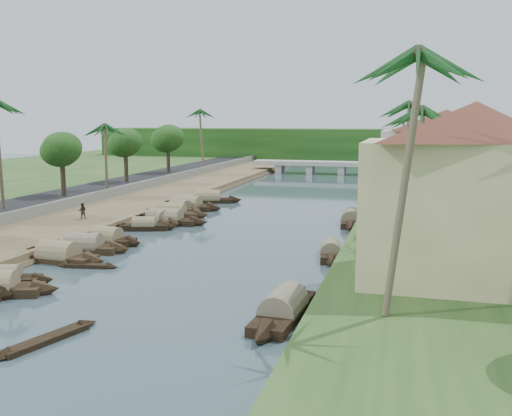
# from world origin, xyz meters

# --- Properties ---
(ground) EXTENTS (220.00, 220.00, 0.00)m
(ground) POSITION_xyz_m (0.00, 0.00, 0.00)
(ground) COLOR #394D55
(ground) RESTS_ON ground
(left_bank) EXTENTS (10.00, 180.00, 0.80)m
(left_bank) POSITION_xyz_m (-16.00, 20.00, 0.40)
(left_bank) COLOR brown
(left_bank) RESTS_ON ground
(right_bank) EXTENTS (16.00, 180.00, 1.20)m
(right_bank) POSITION_xyz_m (19.00, 20.00, 0.60)
(right_bank) COLOR #26461C
(right_bank) RESTS_ON ground
(road) EXTENTS (8.00, 180.00, 1.40)m
(road) POSITION_xyz_m (-24.50, 20.00, 0.70)
(road) COLOR black
(road) RESTS_ON ground
(retaining_wall) EXTENTS (0.40, 180.00, 1.10)m
(retaining_wall) POSITION_xyz_m (-20.20, 20.00, 1.35)
(retaining_wall) COLOR gray
(retaining_wall) RESTS_ON left_bank
(treeline) EXTENTS (120.00, 14.00, 8.00)m
(treeline) POSITION_xyz_m (0.00, 100.00, 4.00)
(treeline) COLOR #133A0F
(treeline) RESTS_ON ground
(bridge) EXTENTS (28.00, 4.00, 2.40)m
(bridge) POSITION_xyz_m (0.00, 72.00, 1.72)
(bridge) COLOR #9F9F95
(bridge) RESTS_ON ground
(building_near) EXTENTS (14.85, 14.85, 10.20)m
(building_near) POSITION_xyz_m (18.99, -2.00, 6.38)
(building_near) COLOR beige
(building_near) RESTS_ON right_bank
(building_mid) EXTENTS (14.11, 14.11, 9.70)m
(building_mid) POSITION_xyz_m (19.99, 14.00, 6.13)
(building_mid) COLOR tan
(building_mid) RESTS_ON right_bank
(building_far) EXTENTS (15.59, 15.59, 10.20)m
(building_far) POSITION_xyz_m (18.99, 28.00, 6.38)
(building_far) COLOR beige
(building_far) RESTS_ON right_bank
(building_distant) EXTENTS (12.62, 12.62, 9.20)m
(building_distant) POSITION_xyz_m (19.99, 48.00, 5.88)
(building_distant) COLOR beige
(building_distant) RESTS_ON right_bank
(sampan_3) EXTENTS (6.71, 3.46, 1.84)m
(sampan_3) POSITION_xyz_m (-9.06, -6.53, 0.40)
(sampan_3) COLOR black
(sampan_3) RESTS_ON ground
(sampan_4) EXTENTS (8.24, 2.38, 2.30)m
(sampan_4) POSITION_xyz_m (-9.20, -0.27, 0.42)
(sampan_4) COLOR black
(sampan_4) RESTS_ON ground
(sampan_5) EXTENTS (6.72, 2.14, 2.14)m
(sampan_5) POSITION_xyz_m (-8.76, 5.98, 0.41)
(sampan_5) COLOR black
(sampan_5) RESTS_ON ground
(sampan_6) EXTENTS (7.76, 2.86, 2.26)m
(sampan_6) POSITION_xyz_m (-9.02, 2.90, 0.42)
(sampan_6) COLOR black
(sampan_6) RESTS_ON ground
(sampan_7) EXTENTS (6.37, 3.02, 1.74)m
(sampan_7) POSITION_xyz_m (-8.53, 12.39, 0.40)
(sampan_7) COLOR black
(sampan_7) RESTS_ON ground
(sampan_8) EXTENTS (6.68, 4.70, 2.11)m
(sampan_8) POSITION_xyz_m (-8.68, 15.98, 0.41)
(sampan_8) COLOR black
(sampan_8) RESTS_ON ground
(sampan_9) EXTENTS (9.09, 2.03, 2.28)m
(sampan_9) POSITION_xyz_m (-7.88, 15.91, 0.42)
(sampan_9) COLOR black
(sampan_9) RESTS_ON ground
(sampan_10) EXTENTS (8.45, 2.61, 2.28)m
(sampan_10) POSITION_xyz_m (-8.92, 19.71, 0.42)
(sampan_10) COLOR black
(sampan_10) RESTS_ON ground
(sampan_11) EXTENTS (8.72, 2.46, 2.44)m
(sampan_11) POSITION_xyz_m (-9.23, 25.01, 0.42)
(sampan_11) COLOR black
(sampan_11) RESTS_ON ground
(sampan_12) EXTENTS (7.15, 4.45, 1.80)m
(sampan_12) POSITION_xyz_m (-9.66, 23.77, 0.40)
(sampan_12) COLOR black
(sampan_12) RESTS_ON ground
(sampan_13) EXTENTS (8.73, 4.18, 2.33)m
(sampan_13) POSITION_xyz_m (-8.79, 30.89, 0.42)
(sampan_13) COLOR black
(sampan_13) RESTS_ON ground
(sampan_14) EXTENTS (2.37, 9.54, 2.27)m
(sampan_14) POSITION_xyz_m (9.43, -7.56, 0.42)
(sampan_14) COLOR black
(sampan_14) RESTS_ON ground
(sampan_15) EXTENTS (2.35, 6.88, 1.86)m
(sampan_15) POSITION_xyz_m (10.00, 6.31, 0.41)
(sampan_15) COLOR black
(sampan_15) RESTS_ON ground
(sampan_16) EXTENTS (2.46, 9.09, 2.19)m
(sampan_16) POSITION_xyz_m (10.00, 20.86, 0.42)
(sampan_16) COLOR black
(sampan_16) RESTS_ON ground
(canoe_0) EXTENTS (2.64, 6.14, 0.82)m
(canoe_0) POSITION_xyz_m (-0.64, -13.84, 0.10)
(canoe_0) COLOR black
(canoe_0) RESTS_ON ground
(canoe_1) EXTENTS (4.61, 1.39, 0.73)m
(canoe_1) POSITION_xyz_m (-6.23, -1.22, 0.10)
(canoe_1) COLOR black
(canoe_1) RESTS_ON ground
(canoe_2) EXTENTS (4.73, 0.70, 0.69)m
(canoe_2) POSITION_xyz_m (-8.47, 20.29, 0.10)
(canoe_2) COLOR black
(canoe_2) RESTS_ON ground
(palm_0) EXTENTS (3.20, 3.20, 13.64)m
(palm_0) POSITION_xyz_m (15.00, -9.34, 12.98)
(palm_0) COLOR #74674D
(palm_0) RESTS_ON ground
(palm_1) EXTENTS (3.20, 3.20, 11.44)m
(palm_1) POSITION_xyz_m (16.00, 7.06, 10.85)
(palm_1) COLOR #74674D
(palm_1) RESTS_ON ground
(palm_2) EXTENTS (3.20, 3.20, 12.18)m
(palm_2) POSITION_xyz_m (15.00, 20.11, 11.56)
(palm_2) COLOR #74674D
(palm_2) RESTS_ON ground
(palm_3) EXTENTS (3.20, 3.20, 12.15)m
(palm_3) POSITION_xyz_m (16.00, 38.39, 11.54)
(palm_3) COLOR #74674D
(palm_3) RESTS_ON ground
(palm_6) EXTENTS (3.20, 3.20, 9.72)m
(palm_6) POSITION_xyz_m (-22.00, 29.11, 9.39)
(palm_6) COLOR #74674D
(palm_6) RESTS_ON ground
(palm_7) EXTENTS (3.20, 3.20, 10.85)m
(palm_7) POSITION_xyz_m (14.00, 54.65, 10.29)
(palm_7) COLOR #74674D
(palm_7) RESTS_ON ground
(palm_8) EXTENTS (3.20, 3.20, 12.00)m
(palm_8) POSITION_xyz_m (-20.50, 60.04, 11.59)
(palm_8) COLOR #74674D
(palm_8) RESTS_ON ground
(tree_3) EXTENTS (4.50, 4.50, 7.32)m
(tree_3) POSITION_xyz_m (-24.00, 22.66, 6.76)
(tree_3) COLOR #443726
(tree_3) RESTS_ON ground
(tree_4) EXTENTS (4.58, 4.58, 7.50)m
(tree_4) POSITION_xyz_m (-24.00, 38.11, 6.91)
(tree_4) COLOR #443726
(tree_4) RESTS_ON ground
(tree_5) EXTENTS (5.16, 5.16, 7.85)m
(tree_5) POSITION_xyz_m (-24.00, 52.89, 7.04)
(tree_5) COLOR #443726
(tree_5) RESTS_ON ground
(tree_6) EXTENTS (4.81, 4.81, 6.75)m
(tree_6) POSITION_xyz_m (24.00, 31.33, 5.90)
(tree_6) COLOR #443726
(tree_6) RESTS_ON ground
(person_far) EXTENTS (0.97, 0.90, 1.58)m
(person_far) POSITION_xyz_m (-14.95, 12.17, 1.59)
(person_far) COLOR #2F2721
(person_far) RESTS_ON left_bank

